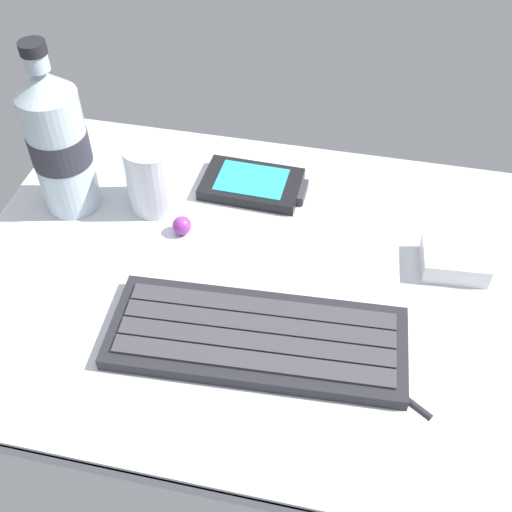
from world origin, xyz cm
name	(u,v)px	position (x,y,z in cm)	size (l,w,h in cm)	color
ground_plane	(256,283)	(0.00, -0.23, -0.99)	(64.00, 48.00, 2.80)	silver
keyboard	(257,337)	(1.98, -8.69, 0.81)	(29.60, 12.71, 1.70)	#232328
handheld_device	(253,184)	(-3.42, 14.07, 0.73)	(12.97, 7.98, 1.50)	black
juice_cup	(153,178)	(-14.20, 8.98, 3.91)	(6.40, 6.40, 8.50)	silver
water_bottle	(58,141)	(-24.04, 7.02, 9.01)	(6.73, 6.73, 20.80)	silver
charger_block	(455,260)	(20.80, 5.71, 1.20)	(7.00, 5.60, 2.40)	white
trackball_mouse	(182,226)	(-9.70, 4.72, 1.10)	(2.20, 2.20, 2.20)	purple
stylus_pen	(389,384)	(15.00, -11.00, 0.35)	(0.70, 0.70, 9.50)	#26262B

